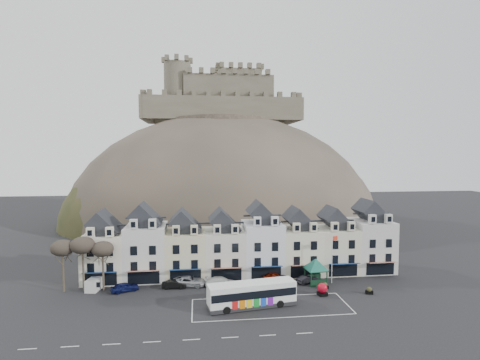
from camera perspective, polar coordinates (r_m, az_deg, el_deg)
name	(u,v)px	position (r m, az deg, el deg)	size (l,w,h in m)	color
ground	(258,311)	(54.47, 2.77, -19.28)	(300.00, 300.00, 0.00)	black
coach_bay_markings	(271,306)	(55.94, 4.68, -18.64)	(22.00, 7.50, 0.01)	silver
townhouse_terrace	(244,245)	(67.82, 0.67, -9.82)	(54.40, 9.35, 11.80)	white
castle_hill	(227,220)	(120.59, -2.04, -6.19)	(100.00, 76.00, 68.00)	#37332A
castle	(222,97)	(126.93, -2.69, 12.50)	(50.20, 22.20, 22.00)	brown
tree_left_far	(63,248)	(65.00, -25.43, -9.39)	(3.61, 3.61, 8.24)	#3A3125
tree_left_mid	(83,246)	(64.03, -22.86, -9.20)	(3.78, 3.78, 8.64)	#3A3125
tree_left_near	(103,249)	(63.42, -20.20, -9.89)	(3.43, 3.43, 7.84)	#3A3125
bus	(252,293)	(54.95, 1.82, -16.88)	(12.75, 4.85, 3.51)	#262628
bus_shelter	(316,264)	(64.62, 11.48, -12.46)	(6.65, 6.65, 4.24)	black
red_buoy	(322,289)	(60.58, 12.43, -15.92)	(1.54, 1.54, 1.90)	black
flagpole	(332,256)	(65.19, 13.91, -11.12)	(1.11, 0.48, 8.12)	silver
white_van	(96,283)	(65.98, -21.15, -14.45)	(2.43, 4.30, 1.85)	silver
planter_west	(325,286)	(63.46, 12.84, -15.44)	(1.08, 0.73, 1.05)	black
planter_east	(369,291)	(63.14, 19.09, -15.63)	(1.21, 0.80, 1.11)	black
car_navy	(125,287)	(63.43, -17.16, -15.32)	(1.70, 4.24, 1.44)	#0D1344
car_black	(174,284)	(63.07, -9.98, -15.38)	(1.37, 3.94, 1.30)	black
car_silver	(189,281)	(63.71, -7.76, -15.04)	(2.55, 5.45, 1.54)	#B0B2B8
car_white	(221,282)	(62.85, -2.86, -15.27)	(2.17, 5.34, 1.55)	silver
car_maroon	(274,276)	(66.08, 5.26, -14.34)	(1.73, 4.29, 1.46)	#611305
car_charcoal	(308,279)	(65.42, 10.26, -14.68)	(1.33, 3.81, 1.26)	black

